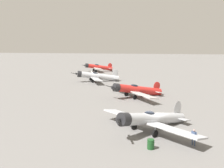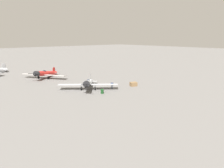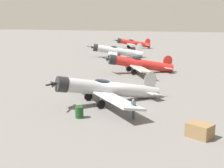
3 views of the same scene
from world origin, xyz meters
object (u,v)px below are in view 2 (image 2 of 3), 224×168
object	(u,v)px
fuel_drum	(102,91)
ground_crew_mechanic	(112,84)
equipment_crate	(133,84)
airplane_foreground	(89,83)
airplane_mid_apron	(46,74)

from	to	relation	value
fuel_drum	ground_crew_mechanic	bearing A→B (deg)	110.40
equipment_crate	airplane_foreground	bearing A→B (deg)	-118.94
airplane_mid_apron	fuel_drum	distance (m)	22.82
airplane_foreground	fuel_drum	bearing A→B (deg)	39.49
airplane_foreground	fuel_drum	size ratio (longest dim) A/B	12.37
airplane_mid_apron	airplane_foreground	bearing A→B (deg)	65.02
airplane_mid_apron	ground_crew_mechanic	distance (m)	22.28
equipment_crate	fuel_drum	size ratio (longest dim) A/B	2.06
airplane_mid_apron	equipment_crate	size ratio (longest dim) A/B	6.27
airplane_mid_apron	ground_crew_mechanic	bearing A→B (deg)	73.71
airplane_foreground	equipment_crate	bearing A→B (deg)	100.62
airplane_mid_apron	fuel_drum	xyz separation A→B (m)	(22.58, 3.17, -0.90)
airplane_mid_apron	equipment_crate	bearing A→B (deg)	83.85
airplane_foreground	fuel_drum	distance (m)	5.13
equipment_crate	fuel_drum	bearing A→B (deg)	-91.24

